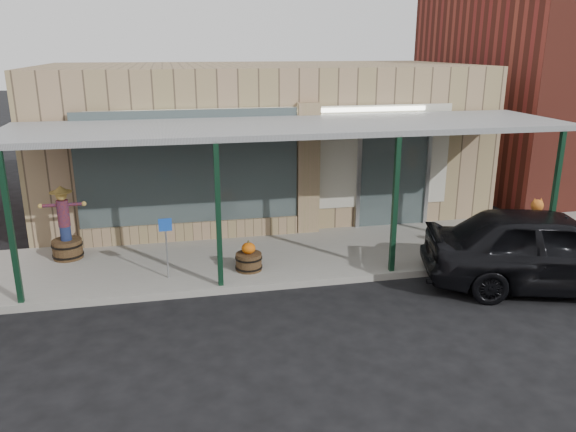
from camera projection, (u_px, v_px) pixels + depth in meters
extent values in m
plane|color=black|center=(339.00, 334.00, 9.54)|extent=(120.00, 120.00, 0.00)
cube|color=gray|center=(293.00, 256.00, 12.89)|extent=(40.00, 3.20, 0.15)
cube|color=#9C7D5F|center=(260.00, 138.00, 16.60)|extent=(12.00, 6.00, 4.20)
cube|color=#465455|center=(190.00, 169.00, 13.28)|extent=(5.20, 0.06, 2.80)
cube|color=#465455|center=(393.00, 175.00, 14.55)|extent=(1.80, 0.06, 2.80)
cube|color=#9C7D5F|center=(308.00, 172.00, 13.96)|extent=(0.55, 0.30, 3.40)
cube|color=#9C7D5F|center=(193.00, 231.00, 13.77)|extent=(5.20, 0.30, 0.50)
cube|color=#B9B5A4|center=(280.00, 161.00, 13.80)|extent=(9.00, 0.02, 2.60)
cube|color=white|center=(280.00, 111.00, 13.42)|extent=(7.50, 0.03, 0.10)
cube|color=slate|center=(294.00, 126.00, 12.02)|extent=(12.00, 3.00, 0.12)
cube|color=#10311E|center=(11.00, 230.00, 10.00)|extent=(0.10, 0.10, 2.95)
cube|color=#10311E|center=(218.00, 218.00, 10.74)|extent=(0.10, 0.10, 2.95)
cube|color=#10311E|center=(395.00, 207.00, 11.46)|extent=(0.10, 0.10, 2.95)
cube|color=#10311E|center=(554.00, 197.00, 12.20)|extent=(0.10, 0.10, 2.95)
cylinder|color=#513E20|center=(68.00, 249.00, 12.51)|extent=(0.85, 0.85, 0.43)
cylinder|color=navy|center=(66.00, 233.00, 12.40)|extent=(0.31, 0.31, 0.32)
cylinder|color=maroon|center=(63.00, 213.00, 12.27)|extent=(0.34, 0.34, 0.59)
sphere|color=tan|center=(61.00, 195.00, 12.15)|extent=(0.24, 0.24, 0.24)
cone|color=tan|center=(60.00, 189.00, 12.11)|extent=(0.39, 0.39, 0.15)
cylinder|color=#513E20|center=(249.00, 262.00, 11.85)|extent=(0.58, 0.58, 0.37)
ellipsoid|color=#E8510E|center=(248.00, 248.00, 11.77)|extent=(0.29, 0.29, 0.24)
cylinder|color=#4C471E|center=(248.00, 242.00, 11.73)|extent=(0.04, 0.04, 0.06)
cylinder|color=gray|center=(167.00, 255.00, 11.36)|extent=(0.03, 0.03, 1.01)
cube|color=blue|center=(165.00, 225.00, 11.17)|extent=(0.26, 0.03, 0.26)
imported|color=black|center=(549.00, 250.00, 11.14)|extent=(5.22, 3.31, 1.66)
ellipsoid|color=#C47B22|center=(537.00, 221.00, 12.00)|extent=(0.36, 0.30, 0.46)
sphere|color=#C47B22|center=(537.00, 205.00, 11.95)|extent=(0.26, 0.26, 0.26)
cylinder|color=#187024|center=(538.00, 212.00, 11.94)|extent=(0.18, 0.18, 0.02)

